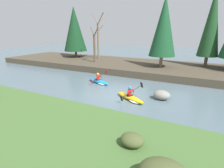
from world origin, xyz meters
name	(u,v)px	position (x,y,z in m)	size (l,w,h in m)	color
ground_plane	(114,96)	(0.00, 0.00, 0.00)	(90.00, 90.00, 0.00)	slate
riverbank_near	(51,134)	(0.00, -6.46, 0.30)	(44.00, 6.03, 0.60)	#476B33
riverbank_far	(149,67)	(0.00, 10.18, 0.38)	(44.00, 9.26, 0.75)	#4C4233
conifer_tree_far_left	(74,29)	(-12.61, 11.51, 5.10)	(3.60, 3.60, 7.72)	brown
conifer_tree_left	(164,27)	(1.57, 9.31, 5.29)	(2.97, 2.97, 7.81)	#7A664C
conifer_tree_mid_left	(212,22)	(6.26, 12.03, 5.80)	(2.32, 2.32, 8.90)	brown
bare_tree_upstream	(99,37)	(-8.47, 11.89, 4.01)	(3.80, 3.75, 6.91)	#7A664C
bare_tree_mid_upstream	(95,45)	(-7.18, 8.75, 3.05)	(2.73, 2.69, 4.87)	brown
shrub_clump_second	(132,140)	(3.76, -5.96, 0.85)	(0.93, 0.77, 0.50)	#4C562D
kayaker_lead	(131,98)	(1.55, -0.27, 0.20)	(2.67, 1.93, 1.20)	yellow
kayaker_middle	(99,81)	(-2.71, 2.35, 0.20)	(2.76, 2.02, 1.20)	#1993D6
boulder_midstream	(162,95)	(3.49, 0.88, 0.34)	(1.21, 0.95, 0.68)	gray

